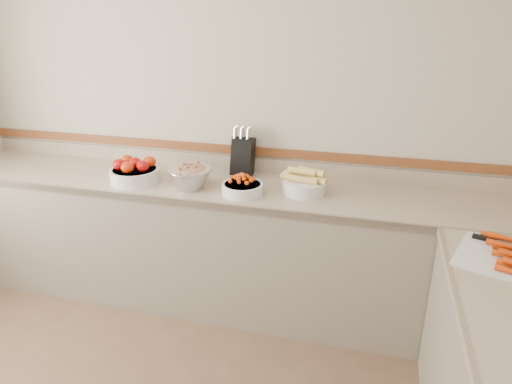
% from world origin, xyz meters
% --- Properties ---
extents(back_wall, '(4.00, 0.00, 4.00)m').
position_xyz_m(back_wall, '(0.00, 2.00, 1.30)').
color(back_wall, '#B3A994').
rests_on(back_wall, ground_plane).
extents(counter_back, '(4.00, 0.65, 1.08)m').
position_xyz_m(counter_back, '(0.00, 1.68, 0.45)').
color(counter_back, gray).
rests_on(counter_back, ground_plane).
extents(knife_block, '(0.15, 0.18, 0.35)m').
position_xyz_m(knife_block, '(0.11, 1.90, 1.04)').
color(knife_block, black).
rests_on(knife_block, counter_back).
extents(tomato_bowl, '(0.33, 0.33, 0.16)m').
position_xyz_m(tomato_bowl, '(-0.55, 1.57, 0.97)').
color(tomato_bowl, silver).
rests_on(tomato_bowl, counter_back).
extents(cherry_tomato_bowl, '(0.26, 0.26, 0.14)m').
position_xyz_m(cherry_tomato_bowl, '(0.21, 1.54, 0.95)').
color(cherry_tomato_bowl, silver).
rests_on(cherry_tomato_bowl, counter_back).
extents(corn_bowl, '(0.30, 0.28, 0.16)m').
position_xyz_m(corn_bowl, '(0.58, 1.66, 0.96)').
color(corn_bowl, silver).
rests_on(corn_bowl, counter_back).
extents(rhubarb_bowl, '(0.29, 0.29, 0.16)m').
position_xyz_m(rhubarb_bowl, '(-0.15, 1.55, 0.98)').
color(rhubarb_bowl, '#B2B2BA').
rests_on(rhubarb_bowl, counter_back).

